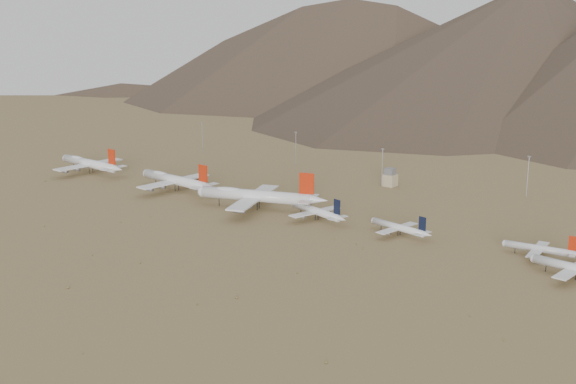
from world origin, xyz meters
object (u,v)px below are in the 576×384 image
Objects in this scene: narrowbody_b at (400,228)px; control_tower at (390,178)px; widebody_west at (90,163)px; widebody_east at (256,196)px; narrowbody_a at (317,211)px; widebody_centre at (176,180)px.

narrowbody_b reaches higher than control_tower.
widebody_west is at bearing -169.19° from narrowbody_b.
widebody_west is 0.90× the size of widebody_east.
widebody_east is 91.70m from narrowbody_b.
narrowbody_a is 3.75× the size of control_tower.
narrowbody_a is (198.64, 1.79, -2.15)m from widebody_west.
widebody_centre is 0.91× the size of widebody_east.
narrowbody_a is (111.41, 0.94, -2.23)m from widebody_centre.
widebody_east is 41.27m from narrowbody_a.
control_tower is (-59.12, 92.28, 1.09)m from narrowbody_b.
widebody_east is at bearing -166.28° from narrowbody_b.
control_tower is at bearing 46.79° from widebody_centre.
narrowbody_a is at bearing -15.14° from widebody_east.
narrowbody_a is at bearing -167.10° from narrowbody_b.
widebody_centre is 1.78× the size of narrowbody_b.
narrowbody_a is (40.99, 3.56, -3.29)m from widebody_east.
widebody_centre is 1.55× the size of narrowbody_a.
widebody_centre reaches higher than narrowbody_b.
narrowbody_b is (91.39, 6.32, -3.99)m from widebody_east.
widebody_centre is 70.48m from widebody_east.
widebody_west is 249.10m from narrowbody_b.
widebody_centre is at bearing 157.77° from widebody_east.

